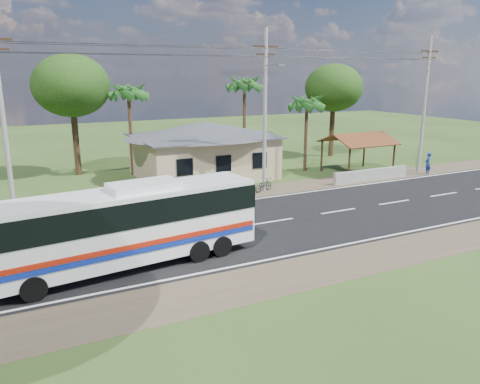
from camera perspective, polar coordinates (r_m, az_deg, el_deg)
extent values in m
plane|color=#294317|center=(26.38, 4.14, -3.63)|extent=(120.00, 120.00, 0.00)
cube|color=black|center=(26.38, 4.14, -3.61)|extent=(120.00, 10.00, 0.02)
cube|color=brown|center=(31.91, -1.78, -0.40)|extent=(120.00, 3.00, 0.01)
cube|color=brown|center=(21.39, 13.07, -8.35)|extent=(120.00, 3.00, 0.01)
cube|color=silver|center=(30.34, -0.36, -1.14)|extent=(120.00, 0.15, 0.01)
cube|color=silver|center=(22.69, 10.20, -6.80)|extent=(120.00, 0.15, 0.01)
cube|color=silver|center=(26.37, 4.14, -3.58)|extent=(120.00, 0.15, 0.01)
cube|color=tan|center=(37.80, -4.54, 4.36)|extent=(10.00, 8.00, 3.20)
cube|color=#4C4F54|center=(37.55, -4.59, 6.84)|extent=(10.60, 8.60, 0.10)
pyramid|color=#4C4F54|center=(37.42, -4.62, 8.58)|extent=(12.40, 10.00, 1.20)
cube|color=black|center=(33.05, -6.76, 3.03)|extent=(1.20, 0.08, 1.20)
cube|color=black|center=(34.15, -2.01, 3.49)|extent=(1.20, 0.08, 1.20)
cube|color=black|center=(35.47, 2.42, 3.89)|extent=(1.20, 0.08, 1.20)
cylinder|color=#372714|center=(37.41, 13.17, 3.45)|extent=(0.16, 0.16, 2.60)
cylinder|color=#372714|center=(40.20, 9.92, 4.35)|extent=(0.16, 0.16, 2.60)
cylinder|color=#372714|center=(40.46, 18.23, 3.91)|extent=(0.16, 0.16, 2.60)
cylinder|color=#372714|center=(43.05, 14.89, 4.74)|extent=(0.16, 0.16, 2.60)
cube|color=brown|center=(39.16, 15.27, 6.17)|extent=(5.20, 2.28, 0.90)
cube|color=brown|center=(40.82, 13.23, 6.61)|extent=(5.20, 2.28, 0.90)
cube|color=#372714|center=(39.94, 14.26, 6.89)|extent=(5.20, 0.12, 0.12)
cube|color=#9E9E99|center=(37.60, 15.69, 2.02)|extent=(7.00, 0.30, 0.90)
cylinder|color=#9E9E99|center=(28.20, -26.87, 7.48)|extent=(0.26, 0.26, 11.00)
cylinder|color=#9E9E99|center=(32.33, 3.05, 9.67)|extent=(0.26, 0.26, 11.00)
cube|color=#372714|center=(32.27, 3.16, 17.30)|extent=(1.80, 0.12, 0.12)
cube|color=#372714|center=(32.25, 3.15, 16.41)|extent=(1.40, 0.10, 0.10)
cylinder|color=#9E9E99|center=(41.78, 21.57, 9.76)|extent=(0.26, 0.26, 11.00)
cube|color=#372714|center=(41.73, 22.13, 15.63)|extent=(1.80, 0.12, 0.12)
cube|color=#372714|center=(41.71, 22.06, 14.95)|extent=(1.40, 0.10, 0.10)
cylinder|color=gray|center=(31.36, 4.06, 15.18)|extent=(0.08, 2.00, 0.08)
cube|color=gray|center=(30.51, 5.04, 15.18)|extent=(0.50, 0.18, 0.12)
cylinder|color=black|center=(29.18, -11.30, 16.98)|extent=(16.00, 0.02, 0.02)
cylinder|color=black|center=(36.53, 13.89, 16.26)|extent=(15.00, 0.02, 0.02)
cylinder|color=#47301E|center=(39.82, 8.03, 6.81)|extent=(0.28, 0.28, 6.00)
cylinder|color=#47301E|center=(41.81, 0.53, 8.33)|extent=(0.28, 0.28, 7.50)
cylinder|color=#47301E|center=(38.87, -13.18, 7.13)|extent=(0.28, 0.28, 7.00)
cylinder|color=#47301E|center=(40.20, -19.39, 6.17)|extent=(0.50, 0.50, 5.95)
ellipsoid|color=#17340E|center=(39.88, -19.89, 12.11)|extent=(6.00, 6.00, 4.92)
cylinder|color=#47301E|center=(47.66, 11.13, 7.65)|extent=(0.50, 0.50, 5.60)
ellipsoid|color=#17340E|center=(47.38, 11.37, 12.37)|extent=(5.60, 5.60, 4.59)
cube|color=white|center=(20.28, -13.97, -3.98)|extent=(11.86, 3.74, 2.91)
cube|color=black|center=(20.06, -14.09, -2.00)|extent=(11.91, 3.81, 1.07)
cube|color=#A51B0A|center=(19.35, -12.65, -6.47)|extent=(11.39, 1.35, 0.21)
cube|color=navy|center=(19.43, -12.62, -7.14)|extent=(11.39, 1.35, 0.21)
cube|color=white|center=(20.16, -11.64, 0.79)|extent=(3.07, 1.88, 0.29)
cylinder|color=black|center=(18.95, -23.88, -10.73)|extent=(1.00, 0.45, 0.97)
cylinder|color=black|center=(21.00, -24.92, -8.39)|extent=(1.00, 0.45, 0.97)
cylinder|color=black|center=(20.85, -5.07, -7.20)|extent=(1.00, 0.45, 0.97)
cylinder|color=black|center=(22.73, -7.73, -5.42)|extent=(1.00, 0.45, 0.97)
cylinder|color=black|center=(21.38, -2.30, -6.59)|extent=(1.00, 0.45, 0.97)
cylinder|color=black|center=(23.21, -5.13, -4.92)|extent=(1.00, 0.45, 0.97)
imported|color=black|center=(32.89, 2.86, 0.85)|extent=(1.86, 1.26, 0.92)
imported|color=navy|center=(41.46, 21.93, 3.26)|extent=(0.76, 0.62, 1.80)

